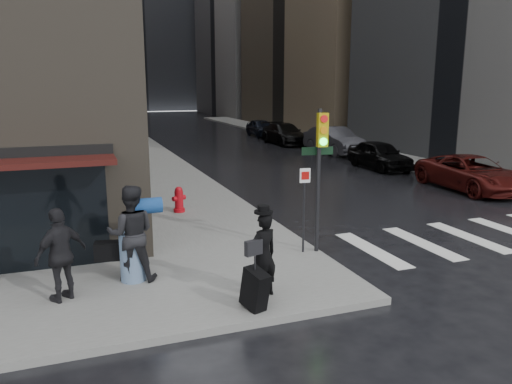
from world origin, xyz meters
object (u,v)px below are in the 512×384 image
at_px(parked_car_0, 472,173).
at_px(parked_car_3, 285,134).
at_px(parked_car_1, 379,155).
at_px(parked_car_2, 334,140).
at_px(man_greycoat, 61,255).
at_px(parked_car_4, 261,128).
at_px(man_overcoat, 262,260).
at_px(man_jeans, 131,233).
at_px(fire_hydrant, 179,201).
at_px(traffic_light, 319,162).

bearing_deg(parked_car_0, parked_car_3, 95.27).
bearing_deg(parked_car_1, parked_car_2, 84.87).
bearing_deg(man_greycoat, parked_car_4, -151.72).
distance_m(man_overcoat, man_jeans, 2.90).
height_order(man_greycoat, parked_car_0, man_greycoat).
relative_size(man_overcoat, fire_hydrant, 2.23).
xyz_separation_m(parked_car_2, parked_car_4, (-0.48, 11.59, -0.12)).
relative_size(fire_hydrant, parked_car_3, 0.16).
distance_m(man_jeans, parked_car_0, 15.13).
height_order(traffic_light, parked_car_3, traffic_light).
bearing_deg(man_greycoat, man_overcoat, 126.31).
bearing_deg(parked_car_4, man_overcoat, -108.63).
xyz_separation_m(traffic_light, fire_hydrant, (-2.39, 5.14, -1.90)).
distance_m(man_overcoat, parked_car_2, 22.31).
height_order(traffic_light, parked_car_4, traffic_light).
height_order(man_greycoat, fire_hydrant, man_greycoat).
xyz_separation_m(man_greycoat, parked_car_4, (15.10, 29.15, -0.36)).
bearing_deg(man_overcoat, parked_car_1, -148.56).
bearing_deg(parked_car_0, parked_car_2, 92.37).
xyz_separation_m(man_overcoat, man_greycoat, (-3.60, 1.27, 0.14)).
bearing_deg(traffic_light, fire_hydrant, 121.80).
bearing_deg(parked_car_2, parked_car_3, 95.80).
bearing_deg(parked_car_0, man_overcoat, -145.90).
xyz_separation_m(fire_hydrant, parked_car_2, (12.10, 11.58, 0.30)).
distance_m(parked_car_2, parked_car_4, 11.60).
height_order(parked_car_1, parked_car_4, parked_car_1).
relative_size(man_overcoat, traffic_light, 0.53).
bearing_deg(man_jeans, parked_car_4, -105.91).
xyz_separation_m(fire_hydrant, parked_car_0, (12.02, -0.01, 0.18)).
bearing_deg(man_overcoat, parked_car_3, -131.77).
distance_m(traffic_light, parked_car_1, 14.33).
relative_size(parked_car_1, parked_car_2, 0.84).
height_order(fire_hydrant, parked_car_4, parked_car_4).
xyz_separation_m(man_overcoat, fire_hydrant, (-0.13, 7.25, -0.41)).
xyz_separation_m(traffic_light, parked_car_0, (9.63, 5.12, -1.72)).
bearing_deg(parked_car_3, man_greycoat, -122.28).
bearing_deg(parked_car_4, man_greycoat, -115.31).
bearing_deg(man_greycoat, man_jeans, 167.75).
distance_m(parked_car_0, parked_car_4, 23.19).
height_order(man_jeans, parked_car_1, man_jeans).
relative_size(fire_hydrant, parked_car_4, 0.20).
height_order(man_jeans, parked_car_4, man_jeans).
bearing_deg(man_overcoat, traffic_light, -154.43).
distance_m(man_overcoat, traffic_light, 3.43).
xyz_separation_m(man_overcoat, traffic_light, (2.26, 2.11, 1.49)).
xyz_separation_m(parked_car_0, parked_car_2, (0.09, 11.59, 0.13)).
distance_m(parked_car_0, parked_car_3, 17.40).
relative_size(traffic_light, parked_car_1, 0.84).
relative_size(man_overcoat, parked_car_4, 0.45).
bearing_deg(parked_car_4, fire_hydrant, -114.57).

